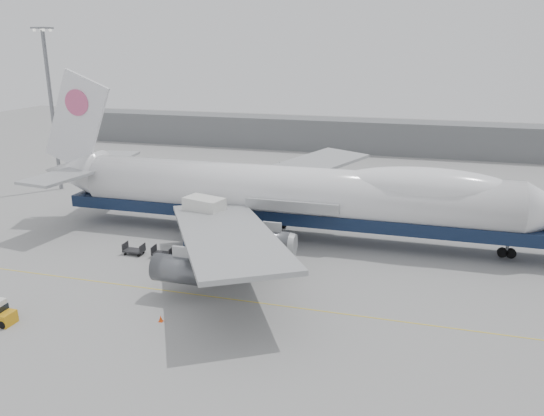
% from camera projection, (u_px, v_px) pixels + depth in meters
% --- Properties ---
extents(ground, '(260.00, 260.00, 0.00)m').
position_uv_depth(ground, '(262.00, 275.00, 54.91)').
color(ground, gray).
rests_on(ground, ground).
extents(apron_line, '(60.00, 0.15, 0.01)m').
position_uv_depth(apron_line, '(244.00, 301.00, 49.39)').
color(apron_line, gold).
rests_on(apron_line, ground).
extents(hangar, '(110.00, 8.00, 7.00)m').
position_uv_depth(hangar, '(308.00, 133.00, 120.86)').
color(hangar, slate).
rests_on(hangar, ground).
extents(floodlight_mast, '(2.40, 2.40, 25.43)m').
position_uv_depth(floodlight_mast, '(51.00, 102.00, 83.64)').
color(floodlight_mast, slate).
rests_on(floodlight_mast, ground).
extents(airliner, '(67.00, 55.30, 19.98)m').
position_uv_depth(airliner, '(296.00, 193.00, 64.13)').
color(airliner, white).
rests_on(airliner, ground).
extents(catering_truck, '(5.36, 4.29, 6.08)m').
position_uv_depth(catering_truck, '(205.00, 220.00, 61.45)').
color(catering_truck, '#192C4D').
rests_on(catering_truck, ground).
extents(traffic_cone, '(0.39, 0.39, 0.58)m').
position_uv_depth(traffic_cone, '(161.00, 319.00, 45.65)').
color(traffic_cone, '#DE400B').
rests_on(traffic_cone, ground).
extents(dolly_0, '(2.30, 1.35, 1.30)m').
position_uv_depth(dolly_0, '(134.00, 250.00, 60.24)').
color(dolly_0, '#2D2D30').
rests_on(dolly_0, ground).
extents(dolly_1, '(2.30, 1.35, 1.30)m').
position_uv_depth(dolly_1, '(163.00, 253.00, 59.31)').
color(dolly_1, '#2D2D30').
rests_on(dolly_1, ground).
extents(dolly_2, '(2.30, 1.35, 1.30)m').
position_uv_depth(dolly_2, '(193.00, 256.00, 58.37)').
color(dolly_2, '#2D2D30').
rests_on(dolly_2, ground).
extents(dolly_3, '(2.30, 1.35, 1.30)m').
position_uv_depth(dolly_3, '(223.00, 260.00, 57.44)').
color(dolly_3, '#2D2D30').
rests_on(dolly_3, ground).
extents(dolly_4, '(2.30, 1.35, 1.30)m').
position_uv_depth(dolly_4, '(255.00, 263.00, 56.51)').
color(dolly_4, '#2D2D30').
rests_on(dolly_4, ground).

